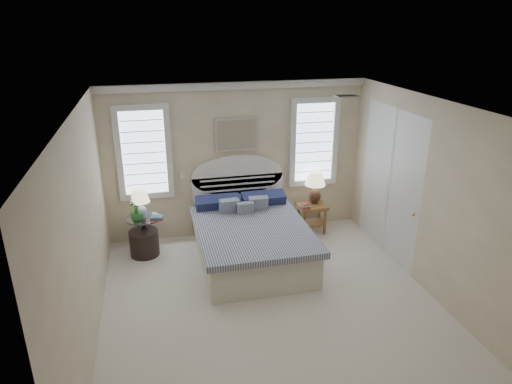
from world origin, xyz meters
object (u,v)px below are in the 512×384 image
object	(u,v)px
bed	(250,236)
floor_pot	(144,243)
lamp_left	(140,201)
lamp_right	(315,184)
nightstand_right	(312,212)
side_table_left	(144,231)

from	to	relation	value
bed	floor_pot	xyz separation A→B (m)	(-1.67, 0.51, -0.17)
lamp_left	lamp_right	distance (m)	3.05
floor_pot	bed	bearing A→B (deg)	-16.93
nightstand_right	floor_pot	xyz separation A→B (m)	(-2.97, -0.18, -0.17)
bed	floor_pot	world-z (taller)	bed
floor_pot	lamp_right	bearing A→B (deg)	5.18
nightstand_right	floor_pot	world-z (taller)	nightstand_right
floor_pot	lamp_left	xyz separation A→B (m)	(-0.00, 0.05, 0.72)
lamp_left	side_table_left	bearing A→B (deg)	60.55
nightstand_right	lamp_right	world-z (taller)	lamp_right
bed	lamp_left	world-z (taller)	bed
bed	lamp_right	size ratio (longest dim) A/B	3.82
lamp_right	lamp_left	bearing A→B (deg)	-175.71
side_table_left	nightstand_right	distance (m)	2.95
floor_pot	lamp_right	xyz separation A→B (m)	(3.04, 0.28, 0.68)
floor_pot	lamp_right	distance (m)	3.13
side_table_left	lamp_right	xyz separation A→B (m)	(3.02, 0.19, 0.51)
bed	lamp_left	bearing A→B (deg)	161.63
nightstand_right	lamp_left	size ratio (longest dim) A/B	1.05
floor_pot	side_table_left	bearing A→B (deg)	78.54
bed	side_table_left	distance (m)	1.75
lamp_right	floor_pot	bearing A→B (deg)	-174.82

